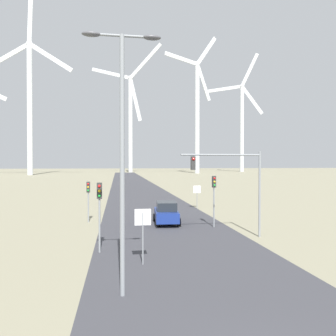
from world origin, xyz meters
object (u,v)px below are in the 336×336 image
stop_sign_far (197,193)px  traffic_light_post_near_right (214,190)px  traffic_light_post_near_left (99,201)px  streetlamp (122,132)px  wind_turbine_center (130,114)px  traffic_light_post_mid_left (88,193)px  wind_turbine_right (197,108)px  wind_turbine_left (30,95)px  stop_sign_near (143,226)px  car_approaching (166,213)px  wind_turbine_far_right (242,119)px  traffic_light_mast_overhead (232,175)px

stop_sign_far → traffic_light_post_near_right: 10.45m
stop_sign_far → traffic_light_post_near_left: 19.03m
streetlamp → wind_turbine_center: 167.36m
traffic_light_post_mid_left → traffic_light_post_near_right: bearing=-19.7°
stop_sign_far → wind_turbine_right: size_ratio=0.04×
wind_turbine_left → wind_turbine_center: wind_turbine_left is taller
wind_turbine_right → stop_sign_near: bearing=-104.9°
stop_sign_far → wind_turbine_center: (-1.78, 142.72, 29.86)m
traffic_light_post_mid_left → car_approaching: size_ratio=0.81×
stop_sign_near → wind_turbine_center: bearing=88.0°
car_approaching → wind_turbine_left: (-40.11, 117.09, 32.30)m
traffic_light_post_mid_left → wind_turbine_center: 152.59m
traffic_light_post_near_right → wind_turbine_left: (-43.60, 118.99, 30.29)m
traffic_light_post_mid_left → wind_turbine_left: 124.13m
stop_sign_near → streetlamp: bearing=-105.9°
stop_sign_near → car_approaching: bearing=75.4°
wind_turbine_center → car_approaching: bearing=-91.1°
wind_turbine_far_right → traffic_light_mast_overhead: bearing=-111.7°
car_approaching → traffic_light_post_mid_left: bearing=165.6°
traffic_light_post_near_left → wind_turbine_far_right: size_ratio=0.06×
wind_turbine_left → wind_turbine_right: 75.62m
traffic_light_post_mid_left → car_approaching: (6.39, -1.64, -1.61)m
wind_turbine_center → stop_sign_far: bearing=-89.3°
wind_turbine_center → wind_turbine_far_right: (64.66, 4.07, -1.24)m
traffic_light_mast_overhead → wind_turbine_right: wind_turbine_right is taller
car_approaching → wind_turbine_center: wind_turbine_center is taller
wind_turbine_right → wind_turbine_left: bearing=-170.7°
stop_sign_far → wind_turbine_far_right: wind_turbine_far_right is taller
streetlamp → traffic_light_mast_overhead: 11.43m
wind_turbine_far_right → stop_sign_near: bearing=-113.0°
stop_sign_far → traffic_light_post_near_left: traffic_light_post_near_left is taller
traffic_light_post_near_left → traffic_light_post_near_right: traffic_light_post_near_right is taller
stop_sign_far → wind_turbine_right: bearing=76.1°
traffic_light_post_near_right → stop_sign_near: bearing=-125.9°
wind_turbine_right → traffic_light_post_mid_left: bearing=-107.8°
traffic_light_post_near_right → wind_turbine_center: bearing=90.2°
wind_turbine_center → wind_turbine_left: bearing=-141.6°
streetlamp → wind_turbine_right: wind_turbine_right is taller
stop_sign_near → traffic_light_post_near_right: size_ratio=0.69×
streetlamp → traffic_light_post_near_right: (7.26, 12.24, -3.24)m
traffic_light_post_near_right → wind_turbine_right: 137.98m
traffic_light_post_near_right → traffic_light_post_near_left: bearing=-144.3°
stop_sign_near → stop_sign_far: stop_sign_near is taller
streetlamp → car_approaching: 15.55m
streetlamp → traffic_light_post_mid_left: bearing=99.4°
traffic_light_mast_overhead → wind_turbine_center: size_ratio=0.09×
traffic_light_post_near_right → car_approaching: 4.46m
streetlamp → stop_sign_far: bearing=69.5°
wind_turbine_far_right → traffic_light_post_near_right: bearing=-112.2°
traffic_light_mast_overhead → wind_turbine_far_right: bearing=68.3°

